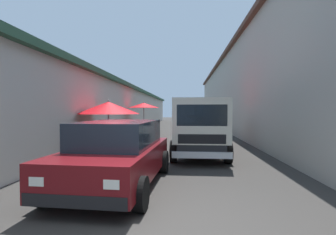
# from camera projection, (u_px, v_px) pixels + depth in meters

# --- Properties ---
(ground) EXTENTS (90.00, 90.00, 0.00)m
(ground) POSITION_uv_depth(u_px,v_px,m) (179.00, 136.00, 16.79)
(ground) COLOR #33302D
(building_left_whitewash) EXTENTS (49.80, 7.50, 3.56)m
(building_left_whitewash) POSITION_uv_depth(u_px,v_px,m) (88.00, 109.00, 19.49)
(building_left_whitewash) COLOR beige
(building_left_whitewash) RESTS_ON ground
(building_right_concrete) EXTENTS (49.80, 7.50, 6.31)m
(building_right_concrete) POSITION_uv_depth(u_px,v_px,m) (277.00, 90.00, 18.44)
(building_right_concrete) COLOR #A39E93
(building_right_concrete) RESTS_ON ground
(fruit_stall_near_right) EXTENTS (2.47, 2.47, 2.13)m
(fruit_stall_near_right) POSITION_uv_depth(u_px,v_px,m) (108.00, 112.00, 9.99)
(fruit_stall_near_right) COLOR #9E9EA3
(fruit_stall_near_right) RESTS_ON ground
(fruit_stall_near_left) EXTENTS (2.16, 2.16, 2.30)m
(fruit_stall_near_left) POSITION_uv_depth(u_px,v_px,m) (143.00, 111.00, 17.29)
(fruit_stall_near_left) COLOR #9E9EA3
(fruit_stall_near_left) RESTS_ON ground
(fruit_stall_far_left) EXTENTS (2.22, 2.22, 2.13)m
(fruit_stall_far_left) POSITION_uv_depth(u_px,v_px,m) (208.00, 113.00, 12.59)
(fruit_stall_far_left) COLOR #9E9EA3
(fruit_stall_far_left) RESTS_ON ground
(hatchback_car) EXTENTS (4.00, 2.11, 1.45)m
(hatchback_car) POSITION_uv_depth(u_px,v_px,m) (118.00, 153.00, 5.66)
(hatchback_car) COLOR #600F14
(hatchback_car) RESTS_ON ground
(delivery_truck) EXTENTS (4.94, 2.02, 2.08)m
(delivery_truck) POSITION_uv_depth(u_px,v_px,m) (200.00, 129.00, 8.79)
(delivery_truck) COLOR black
(delivery_truck) RESTS_ON ground
(vendor_by_crates) EXTENTS (0.34, 0.58, 1.52)m
(vendor_by_crates) POSITION_uv_depth(u_px,v_px,m) (187.00, 125.00, 13.99)
(vendor_by_crates) COLOR navy
(vendor_by_crates) RESTS_ON ground
(parked_scooter) EXTENTS (1.69, 0.40, 1.14)m
(parked_scooter) POSITION_uv_depth(u_px,v_px,m) (216.00, 130.00, 16.41)
(parked_scooter) COLOR black
(parked_scooter) RESTS_ON ground
(plastic_stool) EXTENTS (0.30, 0.30, 0.43)m
(plastic_stool) POSITION_uv_depth(u_px,v_px,m) (133.00, 139.00, 12.22)
(plastic_stool) COLOR #1E8C3F
(plastic_stool) RESTS_ON ground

